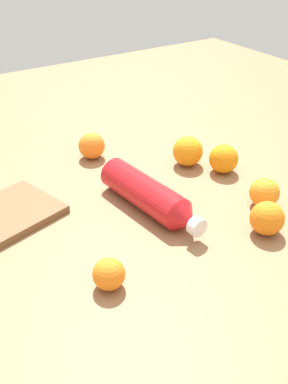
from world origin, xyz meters
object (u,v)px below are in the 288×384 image
at_px(orange_0, 109,274).
at_px(orange_4, 264,193).
at_px(orange_1, 224,159).
at_px(orange_2, 188,151).
at_px(orange_3, 267,218).
at_px(orange_5, 92,146).
at_px(water_bottle, 151,196).

bearing_deg(orange_0, orange_4, -174.29).
bearing_deg(orange_1, orange_2, -56.69).
bearing_deg(orange_1, orange_0, 25.16).
bearing_deg(orange_0, orange_1, -154.84).
bearing_deg(orange_3, orange_1, -112.06).
relative_size(orange_3, orange_5, 1.01).
relative_size(orange_2, orange_5, 1.11).
distance_m(orange_3, orange_4, 0.11).
distance_m(water_bottle, orange_3, 0.27).
relative_size(orange_0, orange_5, 0.83).
bearing_deg(orange_4, orange_2, -84.53).
bearing_deg(orange_2, orange_4, 95.47).
distance_m(orange_4, orange_5, 0.50).
bearing_deg(orange_2, water_bottle, 32.46).
relative_size(orange_0, orange_1, 0.80).
xyz_separation_m(orange_1, orange_3, (0.11, 0.26, -0.00)).
distance_m(orange_2, orange_5, 0.27).
bearing_deg(orange_5, orange_0, 65.82).
bearing_deg(orange_2, orange_1, 123.31).
bearing_deg(orange_5, water_bottle, 87.96).
distance_m(orange_2, orange_3, 0.35).
relative_size(orange_1, orange_5, 1.04).
relative_size(water_bottle, orange_1, 4.08).
distance_m(orange_0, orange_2, 0.53).
xyz_separation_m(orange_0, orange_4, (-0.45, -0.04, 0.00)).
xyz_separation_m(water_bottle, orange_5, (-0.01, -0.32, -0.00)).
distance_m(orange_1, orange_5, 0.37).
relative_size(orange_3, orange_4, 1.05).
bearing_deg(orange_2, orange_0, 36.20).
bearing_deg(water_bottle, orange_0, -55.99).
distance_m(orange_1, orange_3, 0.28).
distance_m(water_bottle, orange_0, 0.27).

